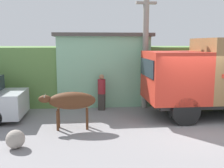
{
  "coord_description": "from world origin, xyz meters",
  "views": [
    {
      "loc": [
        -3.81,
        -8.4,
        2.95
      ],
      "look_at": [
        -2.85,
        0.99,
        1.47
      ],
      "focal_mm": 42.0,
      "sensor_mm": 36.0,
      "label": 1
    }
  ],
  "objects": [
    {
      "name": "utility_pole",
      "position": [
        -1.13,
        3.14,
        2.75
      ],
      "size": [
        0.9,
        0.26,
        5.31
      ],
      "color": "gray",
      "rests_on": "ground_plane"
    },
    {
      "name": "ground_plane",
      "position": [
        0.0,
        0.0,
        0.0
      ],
      "size": [
        60.0,
        60.0,
        0.0
      ],
      "primitive_type": "plane",
      "color": "gray"
    },
    {
      "name": "roadside_rock",
      "position": [
        -5.81,
        -1.11,
        0.27
      ],
      "size": [
        0.53,
        0.53,
        0.53
      ],
      "color": "gray",
      "rests_on": "ground_plane"
    },
    {
      "name": "hillside_embankment",
      "position": [
        0.0,
        6.26,
        1.37
      ],
      "size": [
        32.0,
        5.69,
        2.75
      ],
      "color": "#608C47",
      "rests_on": "ground_plane"
    },
    {
      "name": "pedestrian_on_hill",
      "position": [
        -3.11,
        2.92,
        0.87
      ],
      "size": [
        0.44,
        0.44,
        1.59
      ],
      "rotation": [
        0.0,
        0.0,
        2.79
      ],
      "color": "#38332D",
      "rests_on": "ground_plane"
    },
    {
      "name": "building_backdrop",
      "position": [
        -2.96,
        4.54,
        1.72
      ],
      "size": [
        4.55,
        2.7,
        3.4
      ],
      "color": "#8CC69E",
      "rests_on": "ground_plane"
    },
    {
      "name": "brown_cow",
      "position": [
        -4.32,
        0.49,
        0.97
      ],
      "size": [
        1.94,
        0.6,
        1.29
      ],
      "rotation": [
        0.0,
        0.0,
        0.04
      ],
      "color": "#512D19",
      "rests_on": "ground_plane"
    }
  ]
}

